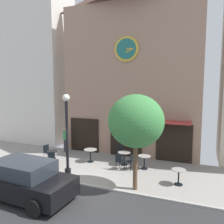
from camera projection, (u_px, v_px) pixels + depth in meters
ground_plane at (75, 185)px, 10.59m from camera, size 24.03×10.07×0.13m
clock_building at (132, 64)px, 15.28m from camera, size 9.07×3.57×11.71m
neighbor_building_left at (35, 51)px, 18.61m from camera, size 5.79×3.22×14.70m
street_lamp at (67, 135)px, 11.39m from camera, size 0.36×0.36×4.16m
street_tree at (136, 121)px, 9.75m from camera, size 2.43×2.19×4.21m
cafe_table_leftmost at (52, 155)px, 13.54m from camera, size 0.62×0.62×0.72m
cafe_table_center_left at (90, 153)px, 13.66m from camera, size 0.78×0.78×0.77m
cafe_table_near_door at (124, 156)px, 13.14m from camera, size 0.72×0.72×0.76m
cafe_table_center at (144, 160)px, 12.51m from camera, size 0.70×0.70×0.74m
cafe_table_center_right at (179, 174)px, 10.50m from camera, size 0.65×0.65×0.73m
cafe_chair_curbside at (121, 152)px, 13.92m from camera, size 0.56×0.56×0.90m
cafe_chair_right_end at (52, 158)px, 12.75m from camera, size 0.54×0.54×0.90m
cafe_chair_corner at (47, 151)px, 14.16m from camera, size 0.51×0.51×0.90m
cafe_chair_mid_row at (119, 160)px, 12.39m from camera, size 0.49×0.49×0.90m
cafe_chair_facing_wall at (132, 160)px, 12.35m from camera, size 0.55×0.55×0.90m
pedestrian_green at (65, 139)px, 15.81m from camera, size 0.45×0.45×1.67m
parked_car_black at (23, 180)px, 9.28m from camera, size 4.39×2.20×1.55m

